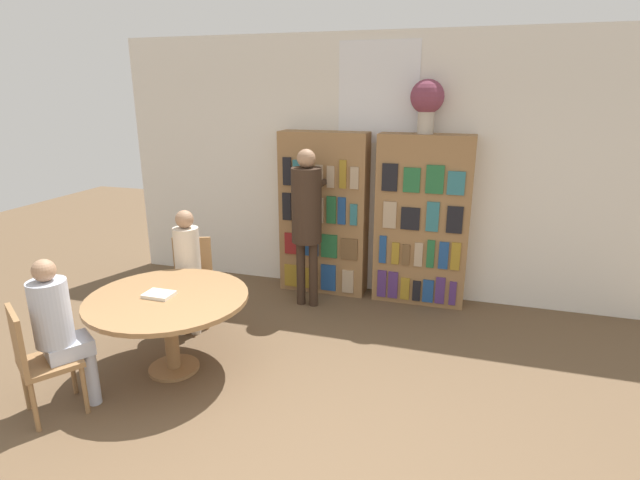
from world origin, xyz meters
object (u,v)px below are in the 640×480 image
at_px(flower_vase, 427,100).
at_px(bookshelf_left, 324,214).
at_px(bookshelf_right, 422,221).
at_px(seated_reader_left, 187,263).
at_px(chair_left_side, 192,276).
at_px(seated_reader_right, 59,325).
at_px(reading_table, 168,307).
at_px(librarian_standing, 307,211).
at_px(chair_near_camera, 37,357).

bearing_deg(flower_vase, bookshelf_left, -179.76).
relative_size(bookshelf_right, flower_vase, 3.42).
height_order(flower_vase, seated_reader_left, flower_vase).
distance_m(bookshelf_right, chair_left_side, 2.60).
distance_m(bookshelf_left, chair_left_side, 1.70).
bearing_deg(chair_left_side, seated_reader_left, 90.00).
distance_m(bookshelf_left, bookshelf_right, 1.16).
distance_m(bookshelf_left, seated_reader_right, 3.13).
distance_m(bookshelf_right, flower_vase, 1.32).
bearing_deg(reading_table, chair_left_side, 110.37).
distance_m(bookshelf_right, seated_reader_right, 3.73).
height_order(bookshelf_right, librarian_standing, bookshelf_right).
xyz_separation_m(bookshelf_left, bookshelf_right, (1.16, 0.00, 0.00)).
xyz_separation_m(chair_left_side, seated_reader_left, (0.06, -0.17, 0.21)).
bearing_deg(bookshelf_left, flower_vase, 0.24).
relative_size(bookshelf_left, reading_table, 1.41).
bearing_deg(seated_reader_left, bookshelf_left, -146.66).
height_order(bookshelf_left, seated_reader_left, bookshelf_left).
xyz_separation_m(chair_left_side, seated_reader_right, (-0.11, -1.66, 0.20)).
xyz_separation_m(flower_vase, seated_reader_left, (-2.16, -1.40, -1.57)).
relative_size(reading_table, seated_reader_left, 1.10).
bearing_deg(seated_reader_left, librarian_standing, -158.03).
bearing_deg(seated_reader_right, flower_vase, 84.73).
relative_size(flower_vase, chair_near_camera, 0.63).
bearing_deg(chair_near_camera, chair_left_side, 117.00).
bearing_deg(flower_vase, chair_left_side, -151.01).
height_order(reading_table, seated_reader_left, seated_reader_left).
bearing_deg(chair_left_side, bookshelf_left, -151.95).
xyz_separation_m(flower_vase, seated_reader_right, (-2.33, -2.89, -1.58)).
bearing_deg(reading_table, flower_vase, 49.55).
relative_size(seated_reader_left, librarian_standing, 0.70).
relative_size(flower_vase, chair_left_side, 0.63).
bearing_deg(librarian_standing, seated_reader_left, -137.66).
relative_size(chair_near_camera, librarian_standing, 0.50).
bearing_deg(seated_reader_left, flower_vase, -167.38).
relative_size(bookshelf_left, flower_vase, 3.42).
bearing_deg(bookshelf_right, librarian_standing, -157.33).
xyz_separation_m(bookshelf_left, librarian_standing, (-0.04, -0.50, 0.15)).
relative_size(bookshelf_right, librarian_standing, 1.08).
xyz_separation_m(chair_left_side, librarian_standing, (1.04, 0.72, 0.61)).
bearing_deg(seated_reader_left, seated_reader_right, 62.97).
xyz_separation_m(reading_table, seated_reader_left, (-0.29, 0.79, 0.10)).
bearing_deg(seated_reader_right, chair_left_side, 119.81).
height_order(chair_left_side, seated_reader_right, seated_reader_right).
xyz_separation_m(flower_vase, chair_left_side, (-2.22, -1.23, -1.78)).
relative_size(flower_vase, reading_table, 0.41).
bearing_deg(bookshelf_right, bookshelf_left, -180.00).
height_order(chair_near_camera, seated_reader_right, seated_reader_right).
bearing_deg(chair_left_side, librarian_standing, -165.62).
relative_size(bookshelf_left, seated_reader_right, 1.57).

